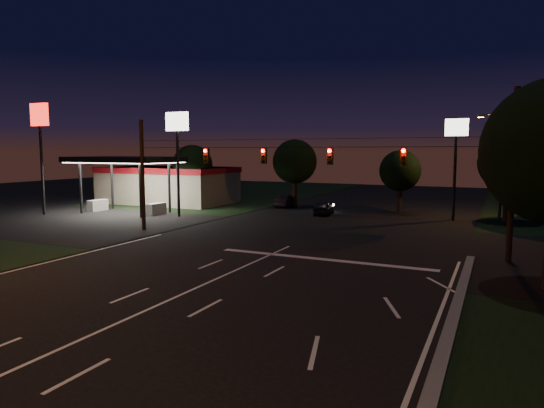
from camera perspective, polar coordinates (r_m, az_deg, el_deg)
The scene contains 17 objects.
ground at distance 18.01m, azimuth -16.29°, elevation -12.69°, with size 140.00×140.00×0.00m, color black.
cross_street_left at distance 42.93m, azimuth -22.15°, elevation -1.93°, with size 20.00×16.00×0.02m, color black.
stop_bar at distance 26.24m, azimuth 5.93°, elevation -6.47°, with size 12.00×0.50×0.01m, color silver.
utility_pole_right at distance 28.27m, azimuth 26.02°, elevation -6.17°, with size 0.30×0.30×9.00m, color black.
utility_pole_left at distance 36.71m, azimuth -14.81°, elevation -3.00°, with size 0.28×0.28×8.00m, color black.
signal_span at distance 29.90m, azimuth 2.82°, elevation 5.74°, with size 24.00×0.40×1.56m.
gas_station at distance 54.53m, azimuth -12.42°, elevation 2.55°, with size 14.20×16.10×5.25m.
pole_sign_left_near at distance 43.01m, azimuth -11.08°, elevation 7.75°, with size 2.20×0.30×9.10m.
pole_sign_left_far at distance 48.43m, azimuth -25.63°, elevation 7.83°, with size 2.00×0.30×10.00m.
pole_sign_right at distance 42.80m, azimuth 20.82°, elevation 6.48°, with size 1.80×0.30×8.40m.
street_light_right_far at distance 44.67m, azimuth 25.13°, elevation 4.99°, with size 2.20×0.35×9.00m.
tree_far_a at distance 51.94m, azimuth -9.25°, elevation 4.50°, with size 4.20×4.20×6.42m.
tree_far_b at distance 50.67m, azimuth 2.76°, elevation 4.94°, with size 4.60×4.60×6.98m.
tree_far_c at distance 46.57m, azimuth 14.89°, elevation 3.75°, with size 3.80×3.80×5.86m.
tree_far_d at distance 43.81m, azimuth 26.13°, elevation 4.38°, with size 4.80×4.80×7.30m.
car_oncoming_a at distance 44.29m, azimuth 6.07°, elevation -0.45°, with size 1.48×3.68×1.25m, color black.
car_oncoming_b at distance 50.28m, azimuth 1.47°, elevation 0.39°, with size 1.34×3.85×1.27m, color black.
Camera 1 is at (11.44, -12.66, 5.77)m, focal length 32.00 mm.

